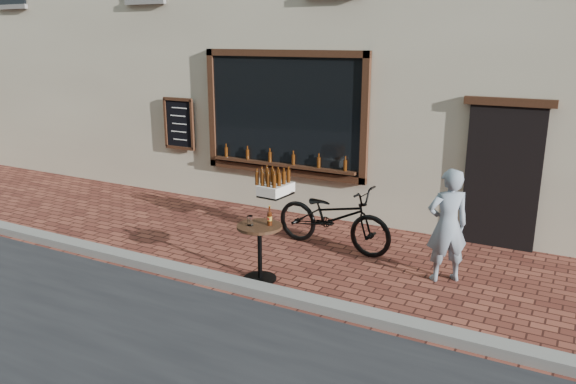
% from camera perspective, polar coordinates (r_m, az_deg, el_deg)
% --- Properties ---
extents(ground, '(90.00, 90.00, 0.00)m').
position_cam_1_polar(ground, '(6.94, -0.38, -11.78)').
color(ground, '#4E2019').
rests_on(ground, ground).
extents(kerb, '(90.00, 0.25, 0.12)m').
position_cam_1_polar(kerb, '(7.07, 0.41, -10.69)').
color(kerb, slate).
rests_on(kerb, ground).
extents(cargo_bicycle, '(2.34, 0.85, 1.09)m').
position_cam_1_polar(cargo_bicycle, '(8.67, 4.38, -2.42)').
color(cargo_bicycle, black).
rests_on(cargo_bicycle, ground).
extents(bistro_table, '(0.61, 0.61, 1.04)m').
position_cam_1_polar(bistro_table, '(7.51, -2.87, -4.99)').
color(bistro_table, black).
rests_on(bistro_table, ground).
extents(pedestrian, '(0.67, 0.63, 1.55)m').
position_cam_1_polar(pedestrian, '(7.72, 15.89, -3.29)').
color(pedestrian, slate).
rests_on(pedestrian, ground).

